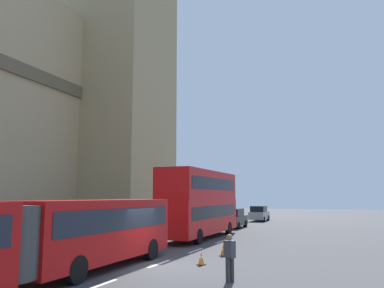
{
  "coord_description": "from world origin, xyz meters",
  "views": [
    {
      "loc": [
        -15.61,
        -8.01,
        3.06
      ],
      "look_at": [
        14.52,
        4.04,
        7.53
      ],
      "focal_mm": 35.49,
      "sensor_mm": 36.0,
      "label": 1
    }
  ],
  "objects": [
    {
      "name": "traffic_cone_west",
      "position": [
        0.87,
        -1.87,
        0.28
      ],
      "size": [
        0.36,
        0.36,
        0.58
      ],
      "color": "black",
      "rests_on": "ground_plane"
    },
    {
      "name": "pedestrian_near_cones",
      "position": [
        -2.0,
        -4.04,
        0.91
      ],
      "size": [
        0.41,
        0.47,
        1.69
      ],
      "color": "#333333",
      "rests_on": "ground_plane"
    },
    {
      "name": "lane_centre_marking",
      "position": [
        -1.93,
        0.0,
        0.01
      ],
      "size": [
        25.2,
        0.16,
        0.01
      ],
      "color": "silver",
      "rests_on": "ground_plane"
    },
    {
      "name": "traffic_cone_middle",
      "position": [
        3.68,
        -2.04,
        0.28
      ],
      "size": [
        0.36,
        0.36,
        0.58
      ],
      "color": "black",
      "rests_on": "ground_plane"
    },
    {
      "name": "sedan_trailing",
      "position": [
        32.08,
        2.02,
        0.91
      ],
      "size": [
        4.4,
        1.86,
        1.85
      ],
      "color": "gray",
      "rests_on": "ground_plane"
    },
    {
      "name": "sedan_lead",
      "position": [
        20.97,
        2.23,
        0.91
      ],
      "size": [
        4.4,
        1.86,
        1.85
      ],
      "color": "black",
      "rests_on": "ground_plane"
    },
    {
      "name": "double_decker_bus",
      "position": [
        11.13,
        2.0,
        2.71
      ],
      "size": [
        10.77,
        2.54,
        4.9
      ],
      "color": "red",
      "rests_on": "ground_plane"
    },
    {
      "name": "ground_plane",
      "position": [
        0.0,
        0.0,
        0.0
      ],
      "size": [
        160.0,
        160.0,
        0.0
      ],
      "primitive_type": "plane",
      "color": "#424244"
    },
    {
      "name": "articulated_bus",
      "position": [
        -6.57,
        1.99,
        1.75
      ],
      "size": [
        18.84,
        2.54,
        2.9
      ],
      "color": "#B20F0F",
      "rests_on": "ground_plane"
    }
  ]
}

